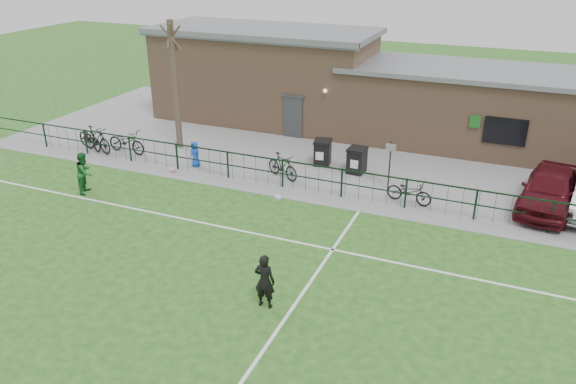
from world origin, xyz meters
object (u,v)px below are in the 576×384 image
at_px(bicycle_b, 96,139).
at_px(ball_ground, 172,170).
at_px(wheelie_bin_right, 357,161).
at_px(bicycle_a, 90,138).
at_px(outfield_player, 85,173).
at_px(sign_post, 390,165).
at_px(spectator_child, 195,154).
at_px(car_maroon, 549,189).
at_px(bicycle_d, 283,166).
at_px(bicycle_c, 127,141).
at_px(bare_tree, 175,86).
at_px(wheelie_bin_left, 323,153).
at_px(bicycle_e, 409,192).

relative_size(bicycle_b, ball_ground, 8.48).
xyz_separation_m(wheelie_bin_right, bicycle_a, (-12.68, -2.01, 0.02)).
bearing_deg(outfield_player, wheelie_bin_right, -76.22).
bearing_deg(sign_post, spectator_child, -173.76).
relative_size(car_maroon, bicycle_d, 2.58).
bearing_deg(bicycle_c, bicycle_b, 112.01).
height_order(bare_tree, bicycle_b, bare_tree).
relative_size(bicycle_c, spectator_child, 1.83).
relative_size(sign_post, outfield_player, 1.19).
relative_size(sign_post, spectator_child, 1.74).
height_order(bicycle_b, spectator_child, bicycle_b).
height_order(car_maroon, spectator_child, car_maroon).
xyz_separation_m(bicycle_c, bicycle_d, (7.97, 0.03, -0.02)).
xyz_separation_m(wheelie_bin_left, spectator_child, (-5.11, -2.40, 0.05)).
distance_m(bicycle_a, bicycle_c, 2.01).
relative_size(wheelie_bin_right, bicycle_d, 0.59).
distance_m(bicycle_c, bicycle_e, 13.39).
bearing_deg(bicycle_b, bicycle_d, -73.32).
relative_size(bare_tree, bicycle_c, 2.86).
relative_size(bicycle_b, bicycle_e, 1.14).
height_order(bicycle_d, bicycle_e, bicycle_d).
distance_m(bicycle_a, bicycle_e, 15.39).
bearing_deg(bicycle_b, sign_post, -71.50).
bearing_deg(sign_post, car_maroon, 4.62).
relative_size(wheelie_bin_right, bicycle_b, 0.51).
bearing_deg(bicycle_e, spectator_child, 98.42).
relative_size(bicycle_b, bicycle_c, 0.96).
xyz_separation_m(bare_tree, bicycle_d, (6.12, -1.62, -2.45)).
bearing_deg(bicycle_b, spectator_child, -74.13).
distance_m(sign_post, outfield_player, 12.09).
distance_m(wheelie_bin_right, spectator_child, 7.10).
xyz_separation_m(bicycle_a, bicycle_d, (9.97, 0.23, -0.01)).
bearing_deg(bicycle_e, bicycle_c, 97.59).
distance_m(wheelie_bin_right, outfield_player, 11.18).
xyz_separation_m(wheelie_bin_right, bicycle_c, (-10.68, -1.81, 0.03)).
xyz_separation_m(bicycle_a, spectator_child, (5.88, -0.04, 0.03)).
bearing_deg(bicycle_c, spectator_child, -88.50).
distance_m(sign_post, spectator_child, 8.52).
height_order(wheelie_bin_right, sign_post, sign_post).
xyz_separation_m(bare_tree, sign_post, (10.49, -0.97, -1.98)).
relative_size(bicycle_a, ball_ground, 8.64).
relative_size(wheelie_bin_left, car_maroon, 0.23).
xyz_separation_m(bicycle_c, bicycle_e, (13.39, -0.36, -0.09)).
distance_m(wheelie_bin_left, bicycle_d, 2.36).
height_order(car_maroon, bicycle_e, car_maroon).
distance_m(bicycle_c, bicycle_d, 7.97).
relative_size(car_maroon, spectator_child, 3.97).
bearing_deg(bicycle_c, bicycle_a, 100.88).
relative_size(bare_tree, ball_ground, 25.17).
bearing_deg(wheelie_bin_right, bare_tree, -174.93).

